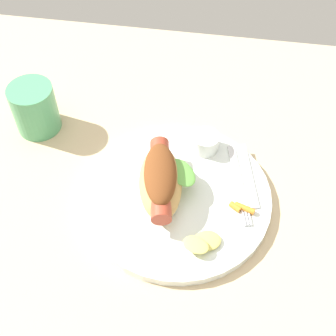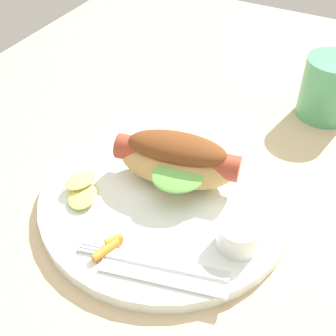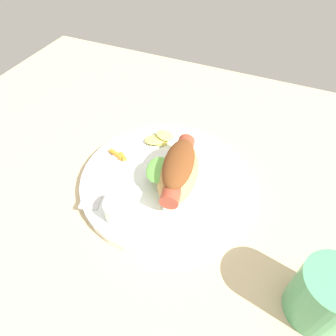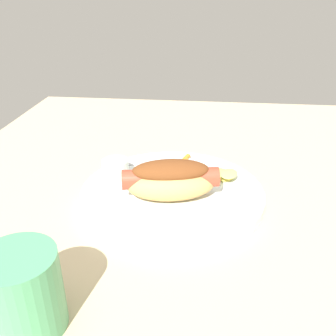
% 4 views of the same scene
% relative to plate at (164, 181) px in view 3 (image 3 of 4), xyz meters
% --- Properties ---
extents(ground_plane, '(1.20, 0.90, 0.02)m').
position_rel_plate_xyz_m(ground_plane, '(0.03, 0.00, -0.02)').
color(ground_plane, tan).
extents(plate, '(0.30, 0.30, 0.02)m').
position_rel_plate_xyz_m(plate, '(0.00, 0.00, 0.00)').
color(plate, white).
rests_on(plate, ground_plane).
extents(hot_dog, '(0.11, 0.15, 0.07)m').
position_rel_plate_xyz_m(hot_dog, '(0.03, 0.00, 0.04)').
color(hot_dog, tan).
rests_on(hot_dog, plate).
extents(sauce_ramekin, '(0.05, 0.05, 0.03)m').
position_rel_plate_xyz_m(sauce_ramekin, '(-0.03, -0.10, 0.02)').
color(sauce_ramekin, white).
rests_on(sauce_ramekin, plate).
extents(fork, '(0.05, 0.16, 0.00)m').
position_rel_plate_xyz_m(fork, '(-0.10, -0.04, 0.01)').
color(fork, silver).
rests_on(fork, plate).
extents(knife, '(0.04, 0.13, 0.00)m').
position_rel_plate_xyz_m(knife, '(-0.11, -0.05, 0.01)').
color(knife, silver).
rests_on(knife, plate).
extents(chips_pile, '(0.07, 0.06, 0.02)m').
position_rel_plate_xyz_m(chips_pile, '(-0.05, 0.09, 0.02)').
color(chips_pile, '#D9CE62').
rests_on(chips_pile, plate).
extents(carrot_garnish, '(0.04, 0.02, 0.01)m').
position_rel_plate_xyz_m(carrot_garnish, '(-0.10, 0.01, 0.01)').
color(carrot_garnish, orange).
rests_on(carrot_garnish, plate).
extents(drinking_cup, '(0.08, 0.08, 0.09)m').
position_rel_plate_xyz_m(drinking_cup, '(0.28, -0.12, 0.04)').
color(drinking_cup, '#4C9E6B').
rests_on(drinking_cup, ground_plane).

